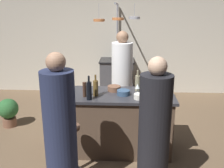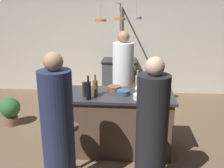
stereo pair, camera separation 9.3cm
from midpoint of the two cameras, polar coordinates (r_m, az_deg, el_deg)
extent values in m
plane|color=brown|center=(4.13, 0.50, -14.03)|extent=(9.00, 9.00, 0.00)
cube|color=beige|center=(6.44, 2.24, 9.62)|extent=(6.40, 0.16, 2.60)
cube|color=brown|center=(3.92, 0.52, -8.64)|extent=(1.72, 0.66, 0.86)
cube|color=#2D2D33|center=(3.75, 0.54, -2.43)|extent=(1.80, 0.72, 0.04)
cube|color=#47474C|center=(6.22, 2.01, 1.17)|extent=(0.76, 0.60, 0.86)
cube|color=black|center=(6.11, 2.05, 5.18)|extent=(0.80, 0.64, 0.03)
cylinder|color=white|center=(4.60, 2.97, -0.34)|extent=(0.36, 0.36, 1.52)
sphere|color=#8C664C|center=(4.42, 3.14, 10.24)|extent=(0.21, 0.21, 0.21)
cylinder|color=#4C4C51|center=(3.49, -8.55, -14.13)|extent=(0.06, 0.06, 0.62)
cylinder|color=brown|center=(3.34, -8.79, -9.30)|extent=(0.26, 0.26, 0.04)
cylinder|color=#262D4C|center=(2.96, -10.82, -11.19)|extent=(0.36, 0.36, 1.49)
sphere|color=tan|center=(2.67, -11.81, 4.82)|extent=(0.20, 0.20, 0.20)
cylinder|color=#4C4C51|center=(3.43, 9.02, -14.78)|extent=(0.06, 0.06, 0.62)
cylinder|color=brown|center=(3.27, 9.29, -9.89)|extent=(0.26, 0.26, 0.04)
cylinder|color=black|center=(2.93, 9.54, -11.87)|extent=(0.35, 0.35, 1.45)
sphere|color=#D8AD8C|center=(2.64, 10.40, 3.80)|extent=(0.20, 0.20, 0.20)
cylinder|color=gray|center=(6.32, 2.16, 7.42)|extent=(0.04, 0.04, 2.15)
cylinder|color=gray|center=(5.49, 1.98, 17.25)|extent=(0.04, 1.49, 0.04)
cylinder|color=#B26638|center=(4.95, -1.92, 13.83)|extent=(0.21, 0.21, 0.04)
cylinder|color=gray|center=(4.92, -1.97, 15.54)|extent=(0.01, 0.01, 0.30)
cylinder|color=#B26638|center=(4.90, 2.25, 14.10)|extent=(0.22, 0.22, 0.04)
cylinder|color=gray|center=(4.89, 2.27, 15.68)|extent=(0.01, 0.01, 0.27)
cylinder|color=gray|center=(4.92, 5.87, 14.27)|extent=(0.20, 0.20, 0.04)
cylinder|color=gray|center=(4.89, 5.92, 15.72)|extent=(0.01, 0.01, 0.25)
cylinder|color=brown|center=(5.16, -20.69, -7.54)|extent=(0.24, 0.24, 0.16)
sphere|color=#2D6633|center=(5.06, -20.99, -4.86)|extent=(0.36, 0.36, 0.36)
cylinder|color=#382319|center=(3.61, -5.43, -1.18)|extent=(0.05, 0.05, 0.21)
cylinder|color=gray|center=(3.85, 6.31, 0.10)|extent=(0.07, 0.07, 0.23)
cylinder|color=gray|center=(3.81, 6.39, 2.38)|extent=(0.03, 0.03, 0.08)
cylinder|color=#193D23|center=(3.67, 7.76, -0.75)|extent=(0.07, 0.07, 0.24)
cylinder|color=#193D23|center=(3.62, 7.86, 1.69)|extent=(0.03, 0.03, 0.08)
cylinder|color=brown|center=(3.63, -2.97, -0.92)|extent=(0.07, 0.07, 0.22)
cylinder|color=brown|center=(3.59, -3.00, 1.40)|extent=(0.03, 0.03, 0.08)
cylinder|color=black|center=(3.49, -4.45, -1.47)|extent=(0.07, 0.07, 0.25)
cylinder|color=black|center=(3.44, -4.51, 1.14)|extent=(0.03, 0.03, 0.08)
cylinder|color=silver|center=(3.86, -10.50, -1.79)|extent=(0.06, 0.06, 0.01)
cylinder|color=silver|center=(3.85, -10.53, -1.22)|extent=(0.01, 0.01, 0.07)
cone|color=silver|center=(3.83, -10.58, -0.22)|extent=(0.07, 0.07, 0.06)
cylinder|color=silver|center=(3.84, 8.00, -1.74)|extent=(0.06, 0.06, 0.01)
cylinder|color=silver|center=(3.83, 8.03, -1.17)|extent=(0.01, 0.01, 0.07)
cone|color=silver|center=(3.81, 8.07, -0.17)|extent=(0.07, 0.07, 0.06)
cylinder|color=silver|center=(3.75, 6.24, -2.15)|extent=(0.06, 0.06, 0.01)
cylinder|color=silver|center=(3.74, 6.26, -1.56)|extent=(0.01, 0.01, 0.07)
cone|color=silver|center=(3.72, 6.29, -0.54)|extent=(0.07, 0.07, 0.06)
cylinder|color=#334C6B|center=(3.68, 3.16, -1.91)|extent=(0.18, 0.18, 0.07)
cylinder|color=brown|center=(3.86, 1.15, -0.98)|extent=(0.19, 0.19, 0.07)
cylinder|color=silver|center=(3.54, 6.58, -2.77)|extent=(0.14, 0.14, 0.07)
camera|label=1|loc=(0.05, -89.31, 0.21)|focal=41.67mm
camera|label=2|loc=(0.05, 90.69, -0.21)|focal=41.67mm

